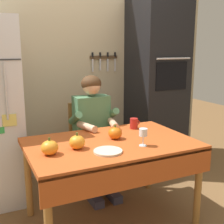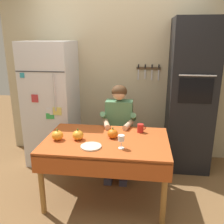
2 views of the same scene
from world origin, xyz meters
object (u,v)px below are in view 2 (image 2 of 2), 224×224
Objects in this scene: wall_oven at (190,97)px; dining_table at (106,147)px; chair_behind_person at (120,133)px; wine_glass at (121,139)px; refrigerator at (52,103)px; pumpkin_small at (78,135)px; pumpkin_medium at (113,134)px; coffee_mug at (141,128)px; serving_tray at (91,146)px; pumpkin_large at (58,135)px; seated_person at (119,123)px.

wall_oven is 1.50× the size of dining_table.
wine_glass is at bearing -83.66° from chair_behind_person.
pumpkin_small is (0.64, -0.91, -0.11)m from refrigerator.
pumpkin_medium is at bearing 14.94° from pumpkin_small.
pumpkin_small reaches higher than coffee_mug.
serving_tray is at bearing -122.12° from dining_table.
wine_glass is 0.74m from pumpkin_large.
pumpkin_large is (-0.62, -0.67, 0.06)m from seated_person.
serving_tray is (-1.18, -1.13, -0.30)m from wall_oven.
serving_tray is (0.19, -0.18, -0.05)m from pumpkin_small.
refrigerator reaches higher than serving_tray.
wine_glass reaches higher than serving_tray.
wall_oven is (2.00, 0.04, 0.15)m from refrigerator.
pumpkin_medium is at bearing -38.55° from refrigerator.
pumpkin_large reaches higher than dining_table.
wine_glass is 1.15× the size of pumpkin_medium.
seated_person reaches higher than pumpkin_medium.
refrigerator is 1.46m from coffee_mug.
pumpkin_large and pumpkin_small have the same top height.
pumpkin_small is (-1.36, -0.95, -0.26)m from wall_oven.
pumpkin_small reaches higher than serving_tray.
pumpkin_medium is (0.07, 0.07, 0.14)m from dining_table.
serving_tray reaches higher than dining_table.
pumpkin_medium is 0.58× the size of serving_tray.
wine_glass is 0.66× the size of serving_tray.
chair_behind_person is 6.35× the size of wine_glass.
wall_oven is 9.50× the size of serving_tray.
pumpkin_medium is (0.61, 0.14, -0.00)m from pumpkin_large.
serving_tray is (0.82, -1.09, -0.15)m from refrigerator.
dining_table is 0.17m from pumpkin_medium.
chair_behind_person is 7.07× the size of pumpkin_small.
refrigerator is 1.08m from seated_person.
serving_tray is at bearing -18.69° from pumpkin_large.
pumpkin_medium is at bearing -139.15° from wall_oven.
coffee_mug is 0.38m from pumpkin_medium.
chair_behind_person is at bearing 64.37° from pumpkin_small.
seated_person reaches higher than pumpkin_large.
refrigerator reaches higher than pumpkin_small.
coffee_mug is 0.80× the size of pumpkin_large.
wall_oven is 0.96m from coffee_mug.
coffee_mug is 0.99m from pumpkin_large.
seated_person reaches higher than coffee_mug.
coffee_mug is 0.71m from serving_tray.
seated_person is 9.78× the size of pumpkin_medium.
refrigerator is 1.32m from dining_table.
serving_tray is at bearing -135.63° from coffee_mug.
refrigerator is 0.86× the size of wall_oven.
pumpkin_medium is at bearing 114.84° from wine_glass.
seated_person is at bearing 75.54° from serving_tray.
pumpkin_small is (-0.39, -0.82, 0.28)m from chair_behind_person.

